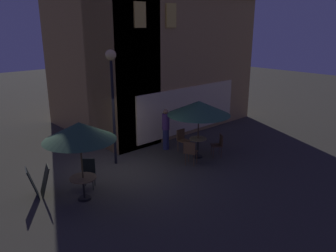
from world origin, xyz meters
name	(u,v)px	position (x,y,z in m)	size (l,w,h in m)	color
ground_plane	(120,173)	(0.00, 0.00, 0.00)	(60.00, 60.00, 0.00)	#38362C
cafe_building	(145,55)	(3.98, 3.40, 3.67)	(8.84, 6.54, 7.35)	tan
street_lamp_near_corner	(112,80)	(0.39, 0.82, 3.19)	(0.38, 0.38, 4.24)	black
menu_sandwich_board	(39,182)	(-2.76, 0.26, 0.48)	(0.78, 0.71, 0.93)	black
cafe_table_0	(198,144)	(3.14, -0.85, 0.55)	(0.68, 0.68, 0.79)	black
cafe_table_1	(83,183)	(-1.85, -0.83, 0.54)	(0.79, 0.79, 0.72)	black
patio_umbrella_0	(199,108)	(3.14, -0.85, 2.01)	(2.42, 2.42, 2.28)	black
patio_umbrella_1	(79,132)	(-1.85, -0.83, 2.14)	(2.10, 2.10, 2.42)	black
cafe_chair_0	(219,143)	(3.82, -1.35, 0.55)	(0.56, 0.56, 0.90)	#4E3624
cafe_chair_1	(182,138)	(3.15, 0.03, 0.57)	(0.43, 0.43, 0.93)	brown
cafe_chair_2	(191,151)	(2.34, -1.22, 0.58)	(0.55, 0.55, 0.94)	brown
cafe_chair_3	(89,171)	(-1.32, -0.22, 0.55)	(0.55, 0.55, 0.94)	black
patron_standing_0	(166,129)	(2.82, 0.67, 0.88)	(0.31, 0.31, 1.73)	#292D52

